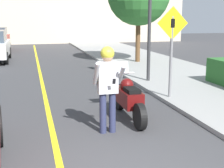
% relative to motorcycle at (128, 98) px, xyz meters
% --- Properties ---
extents(road_center_line, '(0.12, 36.00, 0.01)m').
position_rel_motorcycle_xyz_m(road_center_line, '(-1.81, 3.08, -0.49)').
color(road_center_line, yellow).
rests_on(road_center_line, ground).
extents(building_backdrop, '(28.00, 1.20, 7.20)m').
position_rel_motorcycle_xyz_m(building_backdrop, '(-1.21, 23.08, 3.11)').
color(building_backdrop, beige).
rests_on(building_backdrop, ground).
extents(motorcycle, '(0.62, 2.15, 1.27)m').
position_rel_motorcycle_xyz_m(motorcycle, '(0.00, 0.00, 0.00)').
color(motorcycle, black).
rests_on(motorcycle, ground).
extents(person_biker, '(0.59, 0.48, 1.79)m').
position_rel_motorcycle_xyz_m(person_biker, '(-0.70, -0.79, 0.62)').
color(person_biker, '#282D4C').
rests_on(person_biker, ground).
extents(crossing_sign, '(0.91, 0.08, 2.54)m').
position_rel_motorcycle_xyz_m(crossing_sign, '(1.65, 1.26, 1.15)').
color(crossing_sign, slate).
rests_on(crossing_sign, sidewalk_curb).
extents(traffic_light, '(0.26, 0.30, 3.92)m').
position_rel_motorcycle_xyz_m(traffic_light, '(1.93, 3.65, 2.33)').
color(traffic_light, '#2D2D30').
rests_on(traffic_light, sidewalk_curb).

